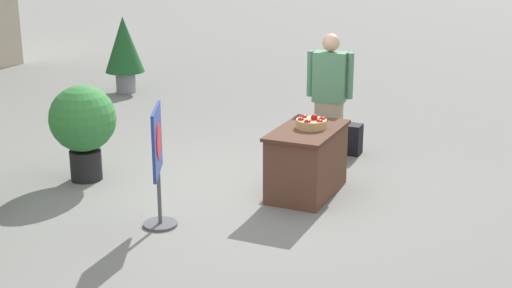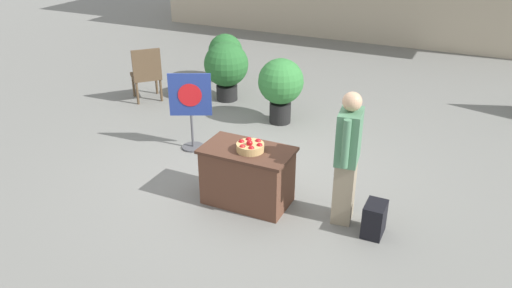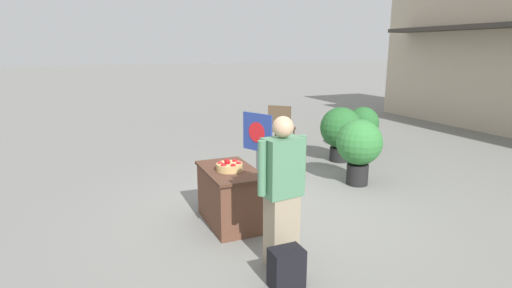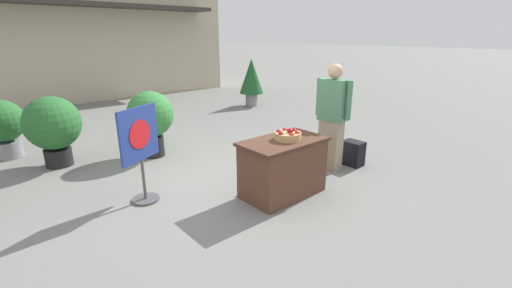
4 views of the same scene
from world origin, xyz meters
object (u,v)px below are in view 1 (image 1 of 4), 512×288
object	(u,v)px
backpack	(349,139)
potted_plant_near_left	(124,48)
person_visitor	(329,98)
potted_plant_far_right	(83,123)
poster_board	(158,161)
display_table	(307,161)
apple_basket	(311,123)

from	to	relation	value
backpack	potted_plant_near_left	world-z (taller)	potted_plant_near_left
person_visitor	potted_plant_far_right	distance (m)	3.15
potted_plant_near_left	poster_board	bearing A→B (deg)	-142.99
display_table	apple_basket	size ratio (longest dim) A/B	3.32
display_table	poster_board	xyz separation A→B (m)	(-1.52, 1.07, 0.32)
person_visitor	backpack	xyz separation A→B (m)	(0.43, -0.16, -0.66)
display_table	potted_plant_near_left	size ratio (longest dim) A/B	0.82
display_table	apple_basket	bearing A→B (deg)	-25.45
apple_basket	potted_plant_near_left	bearing A→B (deg)	54.07
display_table	backpack	distance (m)	1.71
person_visitor	potted_plant_far_right	size ratio (longest dim) A/B	1.44
display_table	potted_plant_near_left	bearing A→B (deg)	53.52
person_visitor	potted_plant_near_left	size ratio (longest dim) A/B	1.19
backpack	potted_plant_near_left	xyz separation A→B (m)	(2.01, 5.00, 0.64)
backpack	potted_plant_far_right	size ratio (longest dim) A/B	0.35
apple_basket	potted_plant_far_right	size ratio (longest dim) A/B	0.30
apple_basket	potted_plant_near_left	world-z (taller)	potted_plant_near_left
backpack	potted_plant_far_right	bearing A→B (deg)	131.44
potted_plant_far_right	potted_plant_near_left	bearing A→B (deg)	28.32
person_visitor	backpack	distance (m)	0.81
display_table	potted_plant_far_right	size ratio (longest dim) A/B	0.99
backpack	poster_board	distance (m)	3.43
display_table	potted_plant_near_left	distance (m)	6.24
display_table	person_visitor	size ratio (longest dim) A/B	0.69
apple_basket	potted_plant_far_right	bearing A→B (deg)	104.72
display_table	person_visitor	distance (m)	1.36
display_table	potted_plant_far_right	xyz separation A→B (m)	(-0.65, 2.66, 0.33)
person_visitor	poster_board	distance (m)	2.93
display_table	apple_basket	distance (m)	0.46
potted_plant_near_left	backpack	bearing A→B (deg)	-111.84
apple_basket	backpack	size ratio (longest dim) A/B	0.84
backpack	poster_board	size ratio (longest dim) A/B	0.33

